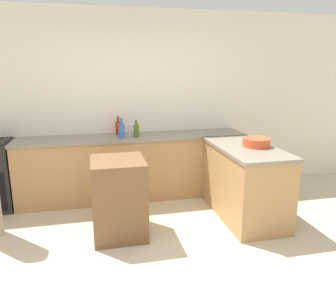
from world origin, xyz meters
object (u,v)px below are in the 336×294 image
Objects in this scene: vinegar_bottle_clear at (131,130)px; island_table at (119,198)px; mixing_bowl at (256,142)px; hot_sauce_bottle at (118,127)px; water_bottle_blue at (122,130)px; olive_oil_bottle at (136,130)px.

island_table is at bearing -103.65° from vinegar_bottle_clear.
hot_sauce_bottle reaches higher than mixing_bowl.
mixing_bowl is at bearing -34.48° from vinegar_bottle_clear.
mixing_bowl is 1.97m from hot_sauce_bottle.
hot_sauce_bottle is (-1.61, 1.14, 0.05)m from mixing_bowl.
mixing_bowl is (1.72, 0.13, 0.53)m from island_table.
hot_sauce_bottle reaches higher than vinegar_bottle_clear.
island_table is 1.28m from vinegar_bottle_clear.
island_table is at bearing -94.90° from hot_sauce_bottle.
hot_sauce_bottle is at bearing 96.55° from water_bottle_blue.
island_table is at bearing -108.34° from olive_oil_bottle.
olive_oil_bottle is at bearing 146.65° from mixing_bowl.
mixing_bowl is 1.25× the size of water_bottle_blue.
vinegar_bottle_clear reaches higher than mixing_bowl.
mixing_bowl is at bearing -35.33° from hot_sauce_bottle.
hot_sauce_bottle is at bearing 137.91° from vinegar_bottle_clear.
island_table is 2.61× the size of mixing_bowl.
water_bottle_blue reaches higher than hot_sauce_bottle.
water_bottle_blue is at bearing 82.41° from island_table.
mixing_bowl is 1.75m from vinegar_bottle_clear.
water_bottle_blue is 1.28× the size of vinegar_bottle_clear.
olive_oil_bottle is (0.07, -0.09, 0.01)m from vinegar_bottle_clear.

